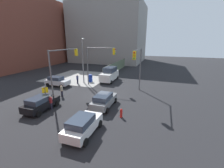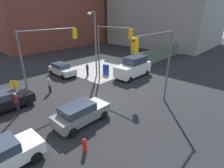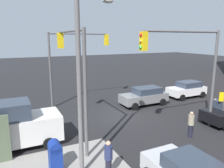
{
  "view_description": "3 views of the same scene",
  "coord_description": "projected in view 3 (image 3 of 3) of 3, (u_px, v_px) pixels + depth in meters",
  "views": [
    {
      "loc": [
        -18.24,
        -7.79,
        7.54
      ],
      "look_at": [
        0.34,
        -1.37,
        1.78
      ],
      "focal_mm": 24.0,
      "sensor_mm": 36.0,
      "label": 1
    },
    {
      "loc": [
        -9.97,
        -10.99,
        7.72
      ],
      "look_at": [
        0.26,
        -1.58,
        2.13
      ],
      "focal_mm": 28.0,
      "sensor_mm": 36.0,
      "label": 2
    },
    {
      "loc": [
        7.87,
        14.36,
        6.01
      ],
      "look_at": [
        1.45,
        1.24,
        2.93
      ],
      "focal_mm": 35.0,
      "sensor_mm": 36.0,
      "label": 3
    }
  ],
  "objects": [
    {
      "name": "warning_sign_two_way",
      "position": [
        224.0,
        103.0,
        15.03
      ],
      "size": [
        0.48,
        0.48,
        2.4
      ],
      "color": "#4C4C4C",
      "rests_on": "ground"
    },
    {
      "name": "fire_hydrant",
      "position": [
        144.0,
        92.0,
        22.99
      ],
      "size": [
        0.26,
        0.26,
        0.94
      ],
      "color": "red",
      "rests_on": "ground"
    },
    {
      "name": "pedestrian_crossing",
      "position": [
        191.0,
        124.0,
        13.36
      ],
      "size": [
        0.36,
        0.36,
        1.65
      ],
      "rotation": [
        0.0,
        0.0,
        2.54
      ],
      "color": "#9E937A",
      "rests_on": "ground"
    },
    {
      "name": "ground_plane",
      "position": [
        122.0,
        116.0,
        17.25
      ],
      "size": [
        120.0,
        120.0,
        0.0
      ],
      "primitive_type": "plane",
      "color": "black"
    },
    {
      "name": "street_lamp_corner",
      "position": [
        84.0,
        70.0,
        9.26
      ],
      "size": [
        2.35,
        1.66,
        8.0
      ],
      "color": "slate",
      "rests_on": "ground"
    },
    {
      "name": "pedestrian_walking_north",
      "position": [
        108.0,
        158.0,
        9.55
      ],
      "size": [
        0.36,
        0.36,
        1.67
      ],
      "rotation": [
        0.0,
        0.0,
        3.13
      ],
      "color": "navy",
      "rests_on": "ground"
    },
    {
      "name": "pedestrian_waiting",
      "position": [
        215.0,
        109.0,
        16.23
      ],
      "size": [
        0.36,
        0.36,
        1.64
      ],
      "rotation": [
        0.0,
        0.0,
        4.22
      ],
      "color": "maroon",
      "rests_on": "ground"
    },
    {
      "name": "van_white_delivery",
      "position": [
        8.0,
        126.0,
        11.93
      ],
      "size": [
        5.4,
        2.32,
        2.62
      ],
      "color": "white",
      "rests_on": "ground"
    },
    {
      "name": "traffic_signal_ne_corner",
      "position": [
        73.0,
        64.0,
        12.1
      ],
      "size": [
        0.36,
        5.11,
        6.5
      ],
      "color": "#59595B",
      "rests_on": "ground"
    },
    {
      "name": "traffic_signal_se_corner",
      "position": [
        74.0,
        54.0,
        19.23
      ],
      "size": [
        5.63,
        0.36,
        6.5
      ],
      "color": "#59595B",
      "rests_on": "ground"
    },
    {
      "name": "traffic_signal_nw_corner",
      "position": [
        189.0,
        61.0,
        13.27
      ],
      "size": [
        6.04,
        0.36,
        6.5
      ],
      "color": "#59595B",
      "rests_on": "ground"
    },
    {
      "name": "sedan_white",
      "position": [
        187.0,
        89.0,
        22.57
      ],
      "size": [
        4.01,
        2.02,
        1.62
      ],
      "color": "white",
      "rests_on": "ground"
    },
    {
      "name": "hatchback_gray",
      "position": [
        144.0,
        96.0,
        19.9
      ],
      "size": [
        4.34,
        2.02,
        1.62
      ],
      "color": "slate",
      "rests_on": "ground"
    },
    {
      "name": "mailbox_blue",
      "position": [
        55.0,
        155.0,
        10.03
      ],
      "size": [
        0.56,
        0.64,
        1.43
      ],
      "color": "navy",
      "rests_on": "ground"
    }
  ]
}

